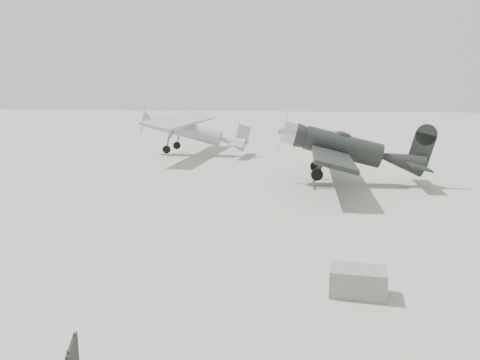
% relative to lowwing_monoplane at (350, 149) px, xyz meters
% --- Properties ---
extents(ground, '(160.00, 160.00, 0.00)m').
position_rel_lowwing_monoplane_xyz_m(ground, '(-3.70, -8.49, -2.06)').
color(ground, gray).
rests_on(ground, ground).
extents(lowwing_monoplane, '(8.66, 11.99, 3.90)m').
position_rel_lowwing_monoplane_xyz_m(lowwing_monoplane, '(0.00, 0.00, 0.00)').
color(lowwing_monoplane, black).
rests_on(lowwing_monoplane, ground).
extents(highwing_monoplane, '(8.96, 12.62, 3.58)m').
position_rel_lowwing_monoplane_xyz_m(highwing_monoplane, '(-11.65, 9.97, 0.17)').
color(highwing_monoplane, '#A1A3A6').
rests_on(highwing_monoplane, ground).
extents(equipment_block, '(1.61, 1.10, 0.76)m').
position_rel_lowwing_monoplane_xyz_m(equipment_block, '(-1.24, -14.80, -1.68)').
color(equipment_block, '#65625E').
rests_on(equipment_block, ground).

